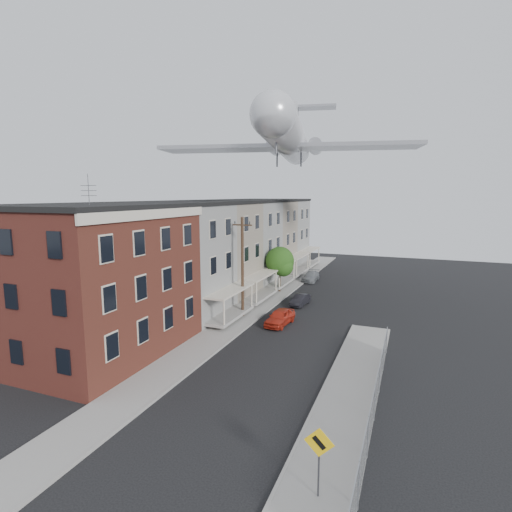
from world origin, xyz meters
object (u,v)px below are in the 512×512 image
at_px(warning_sign, 319,452).
at_px(car_far, 311,276).
at_px(street_tree, 281,262).
at_px(car_near, 280,317).
at_px(car_mid, 300,300).
at_px(airplane, 289,139).
at_px(utility_pole, 242,266).

relative_size(warning_sign, car_far, 0.67).
height_order(street_tree, car_near, street_tree).
relative_size(car_mid, airplane, 0.11).
bearing_deg(airplane, car_near, -76.05).
bearing_deg(car_far, car_mid, -82.51).
bearing_deg(utility_pole, car_mid, 56.13).
bearing_deg(airplane, car_mid, -57.29).
bearing_deg(car_near, warning_sign, -62.49).
bearing_deg(warning_sign, car_far, 104.18).
xyz_separation_m(warning_sign, car_near, (-7.40, 18.17, -1.22)).
xyz_separation_m(warning_sign, utility_pole, (-11.20, 19.03, 2.79)).
distance_m(warning_sign, street_tree, 30.96).
bearing_deg(utility_pole, airplane, 83.22).
xyz_separation_m(car_far, airplane, (-0.91, -7.35, 16.11)).
xyz_separation_m(car_near, car_far, (-1.73, 17.97, -0.06)).
distance_m(utility_pole, car_near, 5.59).
height_order(street_tree, airplane, airplane).
bearing_deg(car_near, car_far, 100.86).
bearing_deg(warning_sign, car_near, 112.15).
bearing_deg(street_tree, car_far, 76.40).
relative_size(warning_sign, airplane, 0.09).
height_order(utility_pole, street_tree, utility_pole).
bearing_deg(warning_sign, utility_pole, 120.48).
relative_size(car_near, car_far, 0.94).
bearing_deg(street_tree, utility_pole, -91.89).
distance_m(utility_pole, street_tree, 10.00).
distance_m(street_tree, car_near, 11.66).
relative_size(utility_pole, car_mid, 2.73).
bearing_deg(airplane, utility_pole, -96.78).
relative_size(warning_sign, car_mid, 0.85).
bearing_deg(car_far, warning_sign, -76.92).
distance_m(warning_sign, car_mid, 25.81).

